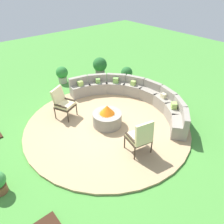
# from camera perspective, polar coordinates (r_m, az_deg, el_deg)

# --- Properties ---
(ground_plane) EXTENTS (24.00, 24.00, 0.00)m
(ground_plane) POSITION_cam_1_polar(r_m,az_deg,el_deg) (7.08, -1.24, -3.62)
(ground_plane) COLOR #478C38
(patio_circle) EXTENTS (5.19, 5.19, 0.06)m
(patio_circle) POSITION_cam_1_polar(r_m,az_deg,el_deg) (7.06, -1.24, -3.42)
(patio_circle) COLOR tan
(patio_circle) RESTS_ON ground_plane
(fire_pit) EXTENTS (0.91, 0.91, 0.71)m
(fire_pit) POSITION_cam_1_polar(r_m,az_deg,el_deg) (6.88, -1.27, -1.40)
(fire_pit) COLOR gray
(fire_pit) RESTS_ON patio_circle
(curved_stone_bench) EXTENTS (4.56, 2.43, 0.72)m
(curved_stone_bench) POSITION_cam_1_polar(r_m,az_deg,el_deg) (8.04, 5.79, 4.18)
(curved_stone_bench) COLOR gray
(curved_stone_bench) RESTS_ON patio_circle
(lounge_chair_front_left) EXTENTS (0.74, 0.73, 1.03)m
(lounge_chair_front_left) POSITION_cam_1_polar(r_m,az_deg,el_deg) (7.32, -12.71, 2.53)
(lounge_chair_front_left) COLOR #2D2319
(lounge_chair_front_left) RESTS_ON patio_circle
(lounge_chair_front_right) EXTENTS (0.67, 0.67, 1.04)m
(lounge_chair_front_right) POSITION_cam_1_polar(r_m,az_deg,el_deg) (5.77, 7.43, -6.29)
(lounge_chair_front_right) COLOR #2D2319
(lounge_chair_front_right) RESTS_ON patio_circle
(potted_plant_0) EXTENTS (0.64, 0.64, 0.86)m
(potted_plant_0) POSITION_cam_1_polar(r_m,az_deg,el_deg) (10.34, -3.16, 11.92)
(potted_plant_0) COLOR #605B56
(potted_plant_0) RESTS_ON ground_plane
(potted_plant_1) EXTENTS (0.51, 0.51, 0.73)m
(potted_plant_1) POSITION_cam_1_polar(r_m,az_deg,el_deg) (9.88, -12.85, 9.64)
(potted_plant_1) COLOR #A89E8E
(potted_plant_1) RESTS_ON ground_plane
(potted_plant_3) EXTENTS (0.48, 0.48, 0.79)m
(potted_plant_3) POSITION_cam_1_polar(r_m,az_deg,el_deg) (9.47, 3.84, 9.55)
(potted_plant_3) COLOR #605B56
(potted_plant_3) RESTS_ON ground_plane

